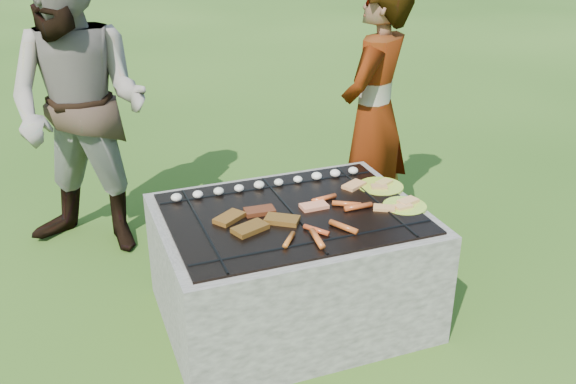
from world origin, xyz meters
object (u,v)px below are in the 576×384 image
(plate_near, at_px, (405,206))
(bystander, at_px, (80,108))
(plate_far, at_px, (381,187))
(fire_pit, at_px, (291,269))
(cook, at_px, (374,115))

(plate_near, xyz_separation_m, bystander, (-1.44, 1.28, 0.30))
(plate_near, bearing_deg, plate_far, 90.31)
(plate_far, distance_m, plate_near, 0.25)
(plate_far, bearing_deg, plate_near, -89.69)
(fire_pit, xyz_separation_m, plate_far, (0.56, 0.12, 0.33))
(fire_pit, bearing_deg, bystander, 127.55)
(plate_far, relative_size, cook, 0.16)
(plate_far, xyz_separation_m, bystander, (-1.44, 1.02, 0.30))
(plate_near, height_order, cook, cook)
(plate_far, distance_m, bystander, 1.79)
(bystander, bearing_deg, fire_pit, -18.12)
(plate_far, height_order, bystander, bystander)
(plate_near, relative_size, bystander, 0.14)
(plate_far, bearing_deg, bystander, 144.62)
(fire_pit, relative_size, plate_near, 5.20)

